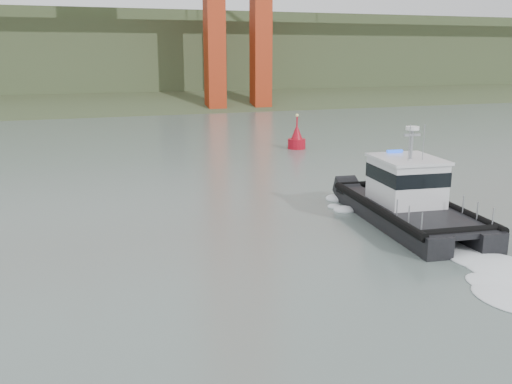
# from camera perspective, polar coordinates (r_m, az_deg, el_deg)

# --- Properties ---
(ground) EXTENTS (400.00, 400.00, 0.00)m
(ground) POSITION_cam_1_polar(r_m,az_deg,el_deg) (21.17, 4.52, -12.76)
(ground) COLOR slate
(ground) RESTS_ON ground
(headlands) EXTENTS (500.00, 105.36, 27.12)m
(headlands) POSITION_cam_1_polar(r_m,az_deg,el_deg) (142.97, -16.94, 12.22)
(headlands) COLOR #3B4D2C
(headlands) RESTS_ON ground
(patrol_boat) EXTENTS (5.58, 12.14, 5.69)m
(patrol_boat) POSITION_cam_1_polar(r_m,az_deg,el_deg) (33.35, 14.98, -0.62)
(patrol_boat) COLOR black
(patrol_boat) RESTS_ON ground
(nav_buoy) EXTENTS (1.78, 1.78, 3.72)m
(nav_buoy) POSITION_cam_1_polar(r_m,az_deg,el_deg) (57.81, 4.09, 5.30)
(nav_buoy) COLOR #A50B1A
(nav_buoy) RESTS_ON ground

